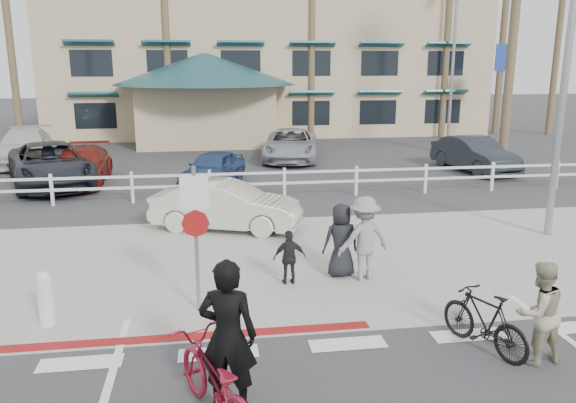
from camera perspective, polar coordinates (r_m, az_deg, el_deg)
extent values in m
plane|color=#333335|center=(8.56, 7.11, -16.12)|extent=(140.00, 140.00, 0.00)
cube|color=gray|center=(12.56, 1.66, -5.99)|extent=(22.00, 7.00, 0.01)
cube|color=#333335|center=(16.33, -0.78, -1.29)|extent=(40.00, 5.00, 0.01)
cube|color=#333335|center=(25.57, -3.61, 4.19)|extent=(50.00, 16.00, 0.01)
cube|color=maroon|center=(9.39, -13.45, -13.46)|extent=(7.00, 0.25, 0.02)
imported|color=maroon|center=(7.14, -7.45, -17.80)|extent=(1.44, 2.10, 1.05)
imported|color=black|center=(7.14, -6.13, -13.42)|extent=(0.83, 0.65, 2.00)
imported|color=black|center=(9.15, 19.33, -11.37)|extent=(1.04, 1.65, 0.96)
imported|color=tan|center=(8.99, 24.14, -10.26)|extent=(0.83, 0.69, 1.55)
imported|color=gray|center=(11.34, 7.72, -3.75)|extent=(1.23, 0.89, 1.72)
imported|color=black|center=(11.08, 0.15, -5.72)|extent=(0.65, 0.29, 1.10)
imported|color=black|center=(11.48, 5.41, -3.97)|extent=(0.79, 0.56, 1.53)
imported|color=beige|center=(14.80, -6.29, -0.42)|extent=(4.12, 2.57, 1.28)
imported|color=black|center=(21.77, -22.96, 3.48)|extent=(4.30, 6.06, 1.54)
imported|color=maroon|center=(21.87, -20.27, 3.46)|extent=(1.97, 4.56, 1.31)
imported|color=navy|center=(20.36, -7.64, 3.38)|extent=(2.79, 3.90, 1.23)
imported|color=#1F252A|center=(23.98, 18.41, 4.57)|extent=(2.19, 4.45, 1.40)
imported|color=beige|center=(27.07, -25.16, 5.05)|extent=(2.89, 5.44, 1.50)
imported|color=#9699A4|center=(25.46, 0.26, 5.77)|extent=(3.27, 5.41, 1.41)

